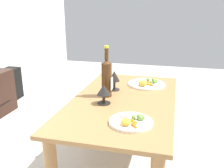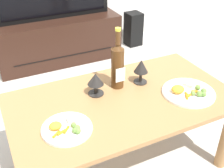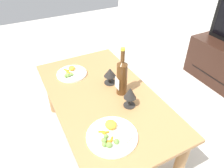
% 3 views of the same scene
% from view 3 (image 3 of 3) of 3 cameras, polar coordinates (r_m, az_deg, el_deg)
% --- Properties ---
extents(ground_plane, '(6.40, 6.40, 0.00)m').
position_cam_3_polar(ground_plane, '(1.89, -1.95, -14.73)').
color(ground_plane, '#B7B2A8').
extents(dining_table, '(1.25, 0.70, 0.50)m').
position_cam_3_polar(dining_table, '(1.59, -2.25, -5.47)').
color(dining_table, '#9E7042').
rests_on(dining_table, ground_plane).
extents(wine_bottle, '(0.07, 0.08, 0.36)m').
position_cam_3_polar(wine_bottle, '(1.47, 2.67, 2.08)').
color(wine_bottle, '#4C2D14').
rests_on(wine_bottle, dining_table).
extents(goblet_left, '(0.09, 0.09, 0.13)m').
position_cam_3_polar(goblet_left, '(1.60, -0.56, 2.87)').
color(goblet_left, black).
rests_on(goblet_left, dining_table).
extents(goblet_right, '(0.08, 0.08, 0.15)m').
position_cam_3_polar(goblet_right, '(1.39, 4.86, -2.65)').
color(goblet_right, black).
rests_on(goblet_right, dining_table).
extents(dinner_plate_left, '(0.24, 0.24, 0.05)m').
position_cam_3_polar(dinner_plate_left, '(1.77, -10.73, 2.87)').
color(dinner_plate_left, white).
rests_on(dinner_plate_left, dining_table).
extents(dinner_plate_right, '(0.30, 0.30, 0.05)m').
position_cam_3_polar(dinner_plate_right, '(1.26, 0.00, -13.49)').
color(dinner_plate_right, white).
rests_on(dinner_plate_right, dining_table).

